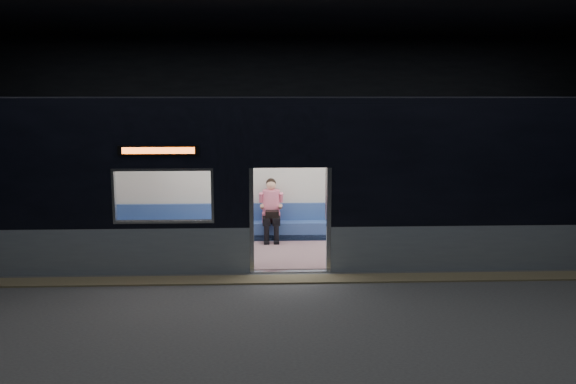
{
  "coord_description": "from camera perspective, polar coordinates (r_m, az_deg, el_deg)",
  "views": [
    {
      "loc": [
        -0.51,
        -10.35,
        3.48
      ],
      "look_at": [
        0.01,
        2.3,
        1.37
      ],
      "focal_mm": 38.0,
      "sensor_mm": 36.0,
      "label": 1
    }
  ],
  "objects": [
    {
      "name": "tactile_strip",
      "position": [
        11.45,
        0.33,
        -8.16
      ],
      "size": [
        22.8,
        0.5,
        0.03
      ],
      "primitive_type": "cube",
      "color": "#8C7F59",
      "rests_on": "station_floor"
    },
    {
      "name": "passenger",
      "position": [
        14.15,
        -1.59,
        -1.36
      ],
      "size": [
        0.46,
        0.75,
        1.44
      ],
      "rotation": [
        0.0,
        0.0,
        -0.15
      ],
      "color": "black",
      "rests_on": "metro_car"
    },
    {
      "name": "station_envelope",
      "position": [
        10.37,
        0.49,
        10.46
      ],
      "size": [
        24.0,
        14.0,
        5.0
      ],
      "color": "black",
      "rests_on": "station_floor"
    },
    {
      "name": "handbag",
      "position": [
        13.94,
        -1.5,
        -2.07
      ],
      "size": [
        0.39,
        0.36,
        0.15
      ],
      "primitive_type": "cube",
      "rotation": [
        0.0,
        0.0,
        -0.42
      ],
      "color": "black",
      "rests_on": "passenger"
    },
    {
      "name": "metro_car",
      "position": [
        13.01,
        -0.08,
        2.23
      ],
      "size": [
        18.0,
        3.04,
        3.35
      ],
      "color": "#8D9BA8",
      "rests_on": "station_floor"
    },
    {
      "name": "station_floor",
      "position": [
        10.94,
        0.46,
        -9.13
      ],
      "size": [
        24.0,
        14.0,
        0.01
      ],
      "primitive_type": "cube",
      "color": "#47494C",
      "rests_on": "ground"
    },
    {
      "name": "transit_map",
      "position": [
        15.13,
        16.23,
        1.54
      ],
      "size": [
        1.06,
        0.03,
        0.69
      ],
      "primitive_type": "cube",
      "color": "white",
      "rests_on": "metro_car"
    }
  ]
}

